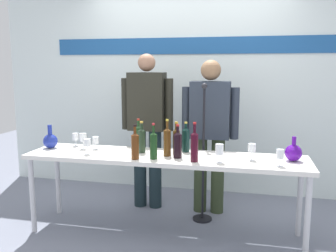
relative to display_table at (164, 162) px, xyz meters
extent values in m
plane|color=slate|center=(0.00, 0.00, -0.71)|extent=(10.00, 10.00, 0.00)
cube|color=white|center=(0.00, 1.37, 0.79)|extent=(4.97, 0.10, 3.00)
cube|color=#205697|center=(0.00, 1.32, 1.13)|extent=(3.48, 0.01, 0.20)
cube|color=white|center=(0.00, 0.00, 0.04)|extent=(2.60, 0.57, 0.04)
cylinder|color=silver|center=(-1.24, -0.24, -0.34)|extent=(0.05, 0.05, 0.73)
cylinder|color=silver|center=(1.24, -0.24, -0.34)|extent=(0.05, 0.05, 0.73)
cylinder|color=silver|center=(-1.24, 0.24, -0.34)|extent=(0.05, 0.05, 0.73)
cylinder|color=silver|center=(1.24, 0.24, -0.34)|extent=(0.05, 0.05, 0.73)
sphere|color=navy|center=(-1.19, 0.04, 0.13)|extent=(0.14, 0.14, 0.14)
cylinder|color=navy|center=(-1.19, 0.04, 0.25)|extent=(0.04, 0.04, 0.10)
sphere|color=#4F0F95|center=(1.14, 0.04, 0.14)|extent=(0.15, 0.15, 0.15)
cylinder|color=#4F0F95|center=(1.14, 0.04, 0.24)|extent=(0.04, 0.04, 0.08)
cylinder|color=#18272C|center=(-0.44, 0.64, -0.26)|extent=(0.14, 0.14, 0.89)
cylinder|color=#18272C|center=(-0.26, 0.64, -0.26)|extent=(0.14, 0.14, 0.89)
cube|color=#28271F|center=(-0.35, 0.64, 0.50)|extent=(0.39, 0.22, 0.63)
cylinder|color=#28271F|center=(-0.59, 0.64, 0.46)|extent=(0.09, 0.09, 0.57)
cylinder|color=#28271F|center=(-0.10, 0.64, 0.46)|extent=(0.09, 0.09, 0.57)
sphere|color=#9C6F55|center=(-0.35, 0.64, 0.92)|extent=(0.19, 0.19, 0.19)
cylinder|color=#2F3B23|center=(0.25, 0.64, -0.29)|extent=(0.14, 0.14, 0.83)
cylinder|color=#2F3B23|center=(0.44, 0.64, -0.29)|extent=(0.14, 0.14, 0.83)
cube|color=#2C3542|center=(0.35, 0.64, 0.42)|extent=(0.42, 0.22, 0.60)
cylinder|color=#2C3542|center=(0.09, 0.64, 0.39)|extent=(0.09, 0.09, 0.54)
cylinder|color=#2C3542|center=(0.60, 0.64, 0.39)|extent=(0.09, 0.09, 0.54)
sphere|color=#926B4A|center=(0.35, 0.64, 0.84)|extent=(0.21, 0.21, 0.21)
cylinder|color=#422C0D|center=(0.10, 0.07, 0.17)|extent=(0.07, 0.07, 0.22)
cone|color=#422C0D|center=(0.10, 0.07, 0.30)|extent=(0.07, 0.07, 0.03)
cylinder|color=#422C0D|center=(0.10, 0.07, 0.32)|extent=(0.03, 0.03, 0.07)
cylinder|color=gold|center=(0.10, 0.07, 0.36)|extent=(0.03, 0.03, 0.02)
cylinder|color=#203220|center=(-0.24, 0.06, 0.17)|extent=(0.07, 0.07, 0.21)
cone|color=#203220|center=(-0.24, 0.06, 0.29)|extent=(0.07, 0.07, 0.03)
cylinder|color=#203220|center=(-0.24, 0.06, 0.31)|extent=(0.03, 0.03, 0.07)
cylinder|color=gold|center=(-0.24, 0.06, 0.36)|extent=(0.03, 0.03, 0.02)
cylinder|color=#340715|center=(0.30, -0.16, 0.18)|extent=(0.07, 0.07, 0.24)
cone|color=#340715|center=(0.30, -0.16, 0.31)|extent=(0.07, 0.07, 0.03)
cylinder|color=#340715|center=(0.30, -0.16, 0.35)|extent=(0.02, 0.02, 0.09)
cylinder|color=red|center=(0.30, -0.16, 0.40)|extent=(0.03, 0.03, 0.02)
cylinder|color=#53290E|center=(-0.22, -0.19, 0.17)|extent=(0.07, 0.07, 0.21)
cone|color=#53290E|center=(-0.22, -0.19, 0.29)|extent=(0.07, 0.07, 0.03)
cylinder|color=#53290E|center=(-0.22, -0.19, 0.32)|extent=(0.02, 0.02, 0.08)
cylinder|color=black|center=(-0.22, -0.19, 0.36)|extent=(0.03, 0.03, 0.02)
cylinder|color=#153716|center=(-0.06, -0.15, 0.17)|extent=(0.07, 0.07, 0.22)
cone|color=#153716|center=(-0.06, -0.15, 0.29)|extent=(0.07, 0.07, 0.03)
cylinder|color=#153716|center=(-0.06, -0.15, 0.32)|extent=(0.02, 0.02, 0.08)
cylinder|color=#AF2128|center=(-0.06, -0.15, 0.37)|extent=(0.03, 0.03, 0.02)
cylinder|color=black|center=(0.14, -0.06, 0.17)|extent=(0.08, 0.08, 0.21)
cone|color=black|center=(0.14, -0.06, 0.29)|extent=(0.08, 0.08, 0.03)
cylinder|color=black|center=(0.14, -0.06, 0.31)|extent=(0.02, 0.02, 0.08)
cylinder|color=#AE201C|center=(0.14, -0.06, 0.36)|extent=(0.03, 0.03, 0.02)
cylinder|color=#553110|center=(0.03, -0.01, 0.18)|extent=(0.07, 0.07, 0.24)
cone|color=#553110|center=(0.03, -0.01, 0.31)|extent=(0.07, 0.07, 0.03)
cylinder|color=#553110|center=(0.03, -0.01, 0.34)|extent=(0.02, 0.02, 0.09)
cylinder|color=gold|center=(0.03, -0.01, 0.39)|extent=(0.03, 0.03, 0.02)
cylinder|color=black|center=(0.17, 0.19, 0.17)|extent=(0.07, 0.07, 0.21)
cone|color=black|center=(0.17, 0.19, 0.29)|extent=(0.07, 0.07, 0.03)
cylinder|color=black|center=(0.17, 0.19, 0.30)|extent=(0.02, 0.02, 0.06)
cylinder|color=gold|center=(0.17, 0.19, 0.34)|extent=(0.03, 0.03, 0.02)
cylinder|color=#1C3F1E|center=(-0.30, 0.16, 0.17)|extent=(0.07, 0.07, 0.22)
cone|color=#1C3F1E|center=(-0.30, 0.16, 0.30)|extent=(0.07, 0.07, 0.03)
cylinder|color=#1C3F1E|center=(-0.30, 0.16, 0.32)|extent=(0.02, 0.02, 0.07)
cylinder|color=#A8271D|center=(-0.30, 0.16, 0.37)|extent=(0.03, 0.03, 0.02)
cylinder|color=white|center=(-0.99, 0.19, 0.06)|extent=(0.06, 0.06, 0.00)
cylinder|color=white|center=(-0.99, 0.19, 0.10)|extent=(0.01, 0.01, 0.06)
cylinder|color=white|center=(-0.99, 0.19, 0.16)|extent=(0.06, 0.06, 0.07)
cylinder|color=white|center=(-0.85, 0.08, 0.06)|extent=(0.06, 0.06, 0.00)
cylinder|color=white|center=(-0.85, 0.08, 0.10)|extent=(0.01, 0.01, 0.08)
cylinder|color=white|center=(-0.85, 0.08, 0.18)|extent=(0.07, 0.07, 0.08)
cylinder|color=white|center=(-0.72, 0.10, 0.06)|extent=(0.06, 0.06, 0.00)
cylinder|color=white|center=(-0.72, 0.10, 0.09)|extent=(0.01, 0.01, 0.06)
cylinder|color=white|center=(-0.72, 0.10, 0.16)|extent=(0.06, 0.06, 0.07)
cylinder|color=white|center=(-0.71, -0.12, 0.06)|extent=(0.05, 0.05, 0.00)
cylinder|color=white|center=(-0.71, -0.12, 0.10)|extent=(0.01, 0.01, 0.08)
cylinder|color=white|center=(-0.71, -0.12, 0.18)|extent=(0.07, 0.07, 0.07)
cylinder|color=white|center=(0.52, -0.15, 0.06)|extent=(0.06, 0.06, 0.00)
cylinder|color=white|center=(0.52, -0.15, 0.10)|extent=(0.01, 0.01, 0.07)
cylinder|color=white|center=(0.52, -0.15, 0.18)|extent=(0.07, 0.07, 0.09)
cylinder|color=white|center=(1.01, -0.15, 0.06)|extent=(0.06, 0.06, 0.00)
cylinder|color=white|center=(1.01, -0.15, 0.10)|extent=(0.01, 0.01, 0.06)
cylinder|color=white|center=(1.01, -0.15, 0.17)|extent=(0.06, 0.06, 0.08)
cylinder|color=white|center=(0.79, 0.00, 0.06)|extent=(0.06, 0.06, 0.00)
cylinder|color=white|center=(0.79, 0.00, 0.10)|extent=(0.01, 0.01, 0.08)
cylinder|color=white|center=(0.79, 0.00, 0.18)|extent=(0.07, 0.07, 0.07)
cylinder|color=black|center=(0.31, 0.40, -0.70)|extent=(0.20, 0.20, 0.02)
cylinder|color=black|center=(0.31, 0.40, -0.03)|extent=(0.02, 0.02, 1.36)
sphere|color=#232328|center=(0.31, 0.40, 0.68)|extent=(0.06, 0.06, 0.06)
camera|label=1|loc=(0.75, -3.19, 0.87)|focal=38.93mm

